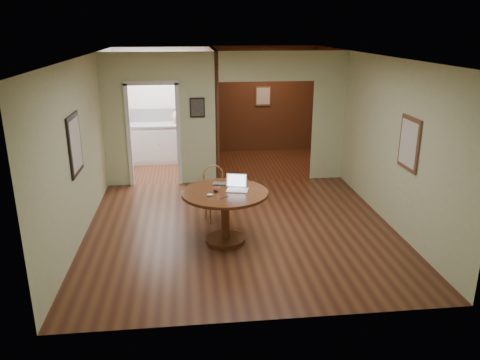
{
  "coord_description": "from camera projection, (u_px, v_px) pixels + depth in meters",
  "views": [
    {
      "loc": [
        -0.8,
        -6.97,
        3.18
      ],
      "look_at": [
        -0.04,
        -0.2,
        0.92
      ],
      "focal_mm": 35.0,
      "sensor_mm": 36.0,
      "label": 1
    }
  ],
  "objects": [
    {
      "name": "mouse",
      "position": [
        210.0,
        195.0,
        6.8
      ],
      "size": [
        0.1,
        0.06,
        0.04
      ],
      "primitive_type": "ellipsoid",
      "rotation": [
        0.0,
        0.0,
        0.01
      ],
      "color": "white",
      "rests_on": "dining_table"
    },
    {
      "name": "kitchen_cabinet",
      "position": [
        166.0,
        143.0,
        11.33
      ],
      "size": [
        2.06,
        0.6,
        0.94
      ],
      "color": "white",
      "rests_on": "ground"
    },
    {
      "name": "room_shell",
      "position": [
        203.0,
        117.0,
        10.13
      ],
      "size": [
        5.2,
        7.5,
        5.0
      ],
      "color": "silver",
      "rests_on": "ground"
    },
    {
      "name": "dining_table",
      "position": [
        225.0,
        205.0,
        7.06
      ],
      "size": [
        1.3,
        1.3,
        0.81
      ],
      "rotation": [
        0.0,
        0.0,
        0.11
      ],
      "color": "#5B2E16",
      "rests_on": "ground"
    },
    {
      "name": "floor",
      "position": [
        241.0,
        229.0,
        7.66
      ],
      "size": [
        5.0,
        5.0,
        0.0
      ],
      "primitive_type": "plane",
      "color": "#431E13",
      "rests_on": "ground"
    },
    {
      "name": "chair",
      "position": [
        215.0,
        190.0,
        7.92
      ],
      "size": [
        0.48,
        0.48,
        0.94
      ],
      "rotation": [
        0.0,
        0.0,
        0.23
      ],
      "color": "#AC623D",
      "rests_on": "ground"
    },
    {
      "name": "wine_glass",
      "position": [
        216.0,
        189.0,
        6.96
      ],
      "size": [
        0.1,
        0.1,
        0.11
      ],
      "primitive_type": null,
      "color": "white",
      "rests_on": "dining_table"
    },
    {
      "name": "pen",
      "position": [
        225.0,
        197.0,
        6.75
      ],
      "size": [
        0.13,
        0.1,
        0.01
      ],
      "primitive_type": "cylinder",
      "rotation": [
        0.0,
        1.57,
        0.64
      ],
      "color": "#0C1358",
      "rests_on": "dining_table"
    },
    {
      "name": "grocery_bag",
      "position": [
        179.0,
        117.0,
        11.17
      ],
      "size": [
        0.33,
        0.28,
        0.32
      ],
      "primitive_type": "ellipsoid",
      "rotation": [
        0.0,
        0.0,
        0.04
      ],
      "color": "beige",
      "rests_on": "kitchen_cabinet"
    },
    {
      "name": "open_laptop",
      "position": [
        237.0,
        185.0,
        7.08
      ],
      "size": [
        0.36,
        0.35,
        0.22
      ],
      "rotation": [
        0.0,
        0.0,
        -0.26
      ],
      "color": "white",
      "rests_on": "dining_table"
    },
    {
      "name": "closed_laptop",
      "position": [
        223.0,
        185.0,
        7.26
      ],
      "size": [
        0.36,
        0.27,
        0.03
      ],
      "primitive_type": "imported",
      "rotation": [
        0.0,
        0.0,
        -0.19
      ],
      "color": "#B9B9BE",
      "rests_on": "dining_table"
    }
  ]
}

